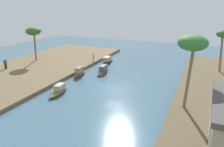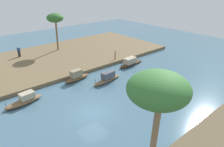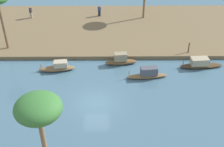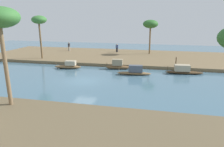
{
  "view_description": "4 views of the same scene",
  "coord_description": "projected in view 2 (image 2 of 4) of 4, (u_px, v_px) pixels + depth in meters",
  "views": [
    {
      "loc": [
        24.35,
        10.35,
        10.83
      ],
      "look_at": [
        -4.11,
        -2.04,
        0.57
      ],
      "focal_mm": 34.2,
      "sensor_mm": 36.0,
      "label": 1
    },
    {
      "loc": [
        9.62,
        14.22,
        11.61
      ],
      "look_at": [
        -6.24,
        -4.32,
        0.77
      ],
      "focal_mm": 33.8,
      "sensor_mm": 36.0,
      "label": 2
    },
    {
      "loc": [
        -1.38,
        23.21,
        18.96
      ],
      "look_at": [
        -1.58,
        -3.96,
        0.69
      ],
      "focal_mm": 49.99,
      "sensor_mm": 36.0,
      "label": 3
    },
    {
      "loc": [
        -8.95,
        24.04,
        7.33
      ],
      "look_at": [
        -3.09,
        -1.22,
        0.77
      ],
      "focal_mm": 36.48,
      "sensor_mm": 36.0,
      "label": 4
    }
  ],
  "objects": [
    {
      "name": "sampan_midstream",
      "position": [
        108.0,
        78.0,
        26.23
      ],
      "size": [
        4.45,
        1.28,
        1.25
      ],
      "rotation": [
        0.0,
        0.0,
        0.09
      ],
      "color": "brown",
      "rests_on": "river_water"
    },
    {
      "name": "sampan_with_red_awning",
      "position": [
        131.0,
        62.0,
        31.26
      ],
      "size": [
        4.91,
        1.46,
        1.18
      ],
      "rotation": [
        0.0,
        0.0,
        0.07
      ],
      "color": "#47331E",
      "rests_on": "river_water"
    },
    {
      "name": "sampan_foreground",
      "position": [
        77.0,
        77.0,
        26.45
      ],
      "size": [
        3.69,
        1.27,
        1.4
      ],
      "rotation": [
        0.0,
        0.0,
        0.1
      ],
      "color": "brown",
      "rests_on": "river_water"
    },
    {
      "name": "palm_tree_left_near",
      "position": [
        55.0,
        18.0,
        34.67
      ],
      "size": [
        2.76,
        2.76,
        6.24
      ],
      "color": "brown",
      "rests_on": "riverbank_left"
    },
    {
      "name": "riverbank_left",
      "position": [
        30.0,
        64.0,
        31.1
      ],
      "size": [
        44.44,
        15.65,
        0.45
      ],
      "primitive_type": "cube",
      "color": "brown",
      "rests_on": "ground"
    },
    {
      "name": "river_water",
      "position": [
        92.0,
        112.0,
        20.3
      ],
      "size": [
        75.8,
        75.8,
        0.0
      ],
      "primitive_type": "plane",
      "color": "#476B7F",
      "rests_on": "ground"
    },
    {
      "name": "palm_tree_right_tall",
      "position": [
        158.0,
        93.0,
        9.27
      ],
      "size": [
        2.85,
        2.85,
        7.58
      ],
      "color": "#7F6647",
      "rests_on": "riverbank_right"
    },
    {
      "name": "person_by_mooring",
      "position": [
        19.0,
        52.0,
        33.31
      ],
      "size": [
        0.47,
        0.41,
        1.59
      ],
      "rotation": [
        0.0,
        0.0,
        0.06
      ],
      "color": "#232328",
      "rests_on": "riverbank_left"
    },
    {
      "name": "sampan_near_left_bank",
      "position": [
        25.0,
        100.0,
        21.49
      ],
      "size": [
        4.0,
        1.46,
        1.13
      ],
      "rotation": [
        0.0,
        0.0,
        0.1
      ],
      "color": "brown",
      "rests_on": "river_water"
    },
    {
      "name": "mooring_post",
      "position": [
        115.0,
        55.0,
        32.25
      ],
      "size": [
        0.14,
        0.14,
        1.27
      ],
      "primitive_type": "cylinder",
      "color": "#4C3823",
      "rests_on": "riverbank_left"
    }
  ]
}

